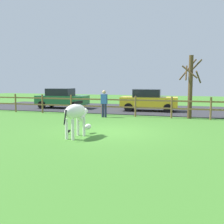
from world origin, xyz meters
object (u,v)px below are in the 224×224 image
at_px(zebra, 76,114).
at_px(parked_car_yellow, 149,100).
at_px(parked_car_green, 62,98).
at_px(visitor_near_fence, 104,102).
at_px(bare_tree, 190,85).
at_px(crow_on_grass, 68,131).

distance_m(zebra, parked_car_yellow, 9.75).
height_order(parked_car_green, parked_car_yellow, same).
bearing_deg(parked_car_green, visitor_near_fence, -37.97).
bearing_deg(visitor_near_fence, zebra, -81.28).
height_order(bare_tree, parked_car_green, bare_tree).
bearing_deg(zebra, bare_tree, 59.51).
bearing_deg(visitor_near_fence, parked_car_green, 142.03).
distance_m(zebra, crow_on_grass, 1.08).
height_order(zebra, parked_car_green, parked_car_green).
relative_size(parked_car_yellow, visitor_near_fence, 2.51).
xyz_separation_m(crow_on_grass, parked_car_yellow, (1.73, 9.26, 0.72)).
xyz_separation_m(zebra, crow_on_grass, (-0.59, 0.42, -0.80)).
relative_size(bare_tree, zebra, 1.90).
bearing_deg(parked_car_yellow, zebra, -96.73).
xyz_separation_m(zebra, parked_car_green, (-5.76, 9.61, -0.08)).
xyz_separation_m(bare_tree, visitor_near_fence, (-4.95, -1.09, -1.07)).
bearing_deg(zebra, crow_on_grass, 144.42).
xyz_separation_m(crow_on_grass, visitor_near_fence, (-0.30, 5.38, 0.78)).
distance_m(parked_car_yellow, visitor_near_fence, 4.38).
distance_m(crow_on_grass, parked_car_green, 10.56).
bearing_deg(bare_tree, parked_car_yellow, 136.31).
bearing_deg(parked_car_yellow, bare_tree, -43.69).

